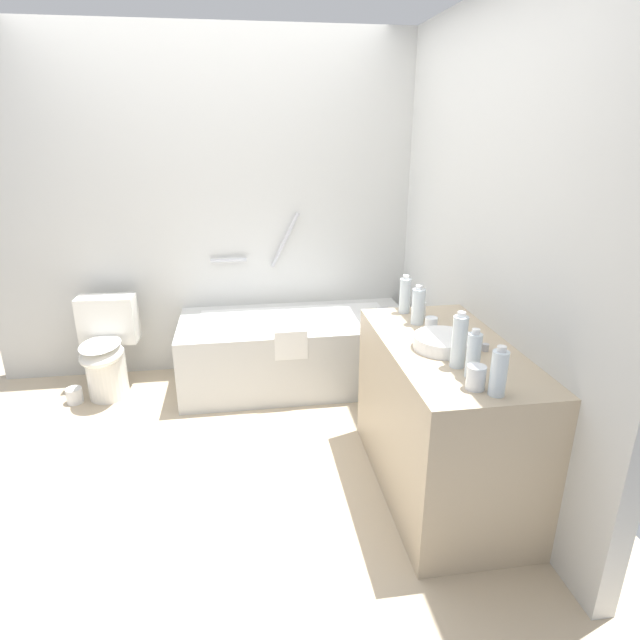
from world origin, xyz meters
name	(u,v)px	position (x,y,z in m)	size (l,w,h in m)	color
ground_plane	(222,450)	(0.00, 0.00, 0.00)	(3.93, 3.93, 0.00)	#C1AD8E
wall_back_tiled	(215,211)	(0.00, 1.25, 1.25)	(3.33, 0.10, 2.49)	silver
wall_right_mirror	(481,238)	(1.52, 0.00, 1.25)	(0.10, 2.81, 2.49)	silver
bathtub	(296,348)	(0.54, 0.82, 0.28)	(1.67, 0.76, 1.23)	silver
toilet	(106,349)	(-0.81, 0.87, 0.34)	(0.41, 0.54, 0.70)	white
vanity_counter	(442,419)	(1.16, -0.51, 0.41)	(0.61, 1.20, 0.82)	tan
sink_basin	(444,342)	(1.12, -0.54, 0.85)	(0.29, 0.29, 0.06)	white
sink_faucet	(478,340)	(1.30, -0.54, 0.85)	(0.11, 0.15, 0.07)	#A9A9AE
water_bottle_0	(499,372)	(1.16, -1.01, 0.92)	(0.07, 0.07, 0.21)	silver
water_bottle_1	(473,355)	(1.13, -0.85, 0.92)	(0.06, 0.06, 0.22)	silver
water_bottle_2	(459,341)	(1.10, -0.74, 0.94)	(0.07, 0.07, 0.26)	silver
water_bottle_3	(405,295)	(1.09, 0.00, 0.93)	(0.06, 0.06, 0.22)	silver
water_bottle_4	(418,306)	(1.10, -0.19, 0.92)	(0.07, 0.07, 0.22)	silver
drinking_glass_0	(431,325)	(1.13, -0.33, 0.86)	(0.07, 0.07, 0.08)	white
drinking_glass_1	(476,377)	(1.09, -0.95, 0.87)	(0.08, 0.08, 0.10)	white
drinking_glass_2	(419,310)	(1.14, -0.10, 0.87)	(0.07, 0.07, 0.09)	white
toilet_paper_roll	(75,395)	(-1.04, 0.74, 0.06)	(0.11, 0.11, 0.11)	white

